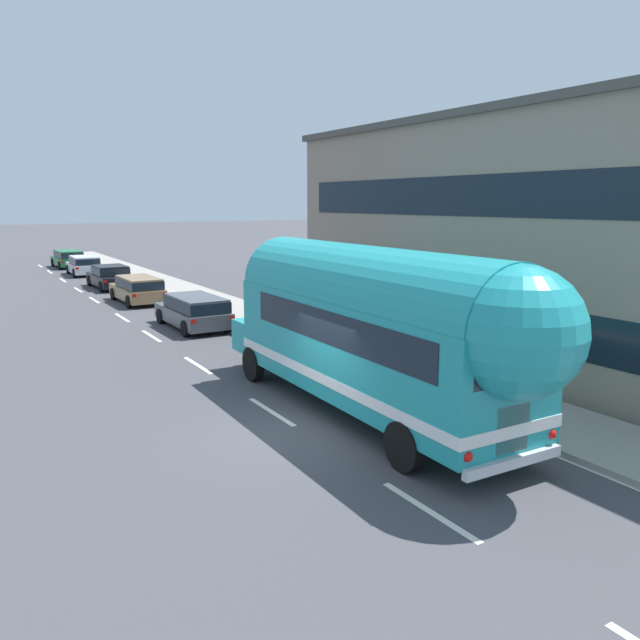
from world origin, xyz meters
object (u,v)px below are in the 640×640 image
(car_third, at_px, (110,276))
(car_fifth, at_px, (68,258))
(car_fourth, at_px, (84,264))
(painted_bus, at_px, (377,325))
(car_lead, at_px, (194,309))
(car_second, at_px, (138,288))

(car_third, relative_size, car_fifth, 1.10)
(car_fourth, relative_size, car_fifth, 0.98)
(painted_bus, bearing_deg, car_fifth, 90.16)
(car_lead, xyz_separation_m, car_fourth, (-0.15, 22.17, -0.01))
(car_second, xyz_separation_m, car_fifth, (-0.01, 20.48, -0.00))
(car_fourth, bearing_deg, painted_bus, -89.91)
(car_fourth, distance_m, car_fifth, 6.09)
(car_second, relative_size, car_fifth, 1.04)
(car_lead, height_order, car_fifth, same)
(car_lead, distance_m, car_fifth, 28.26)
(painted_bus, xyz_separation_m, car_second, (-0.11, 20.46, -1.51))
(painted_bus, distance_m, car_fourth, 34.89)
(car_fifth, bearing_deg, painted_bus, -89.84)
(car_fourth, bearing_deg, car_fifth, 90.54)
(car_third, xyz_separation_m, car_fourth, (-0.06, 7.80, 0.04))
(car_second, bearing_deg, painted_bus, -89.70)
(car_second, distance_m, car_third, 6.59)
(painted_bus, relative_size, car_fourth, 2.74)
(car_lead, bearing_deg, car_fourth, 90.40)
(car_third, bearing_deg, car_fifth, 90.49)
(car_lead, height_order, car_second, same)
(car_second, height_order, car_fifth, same)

